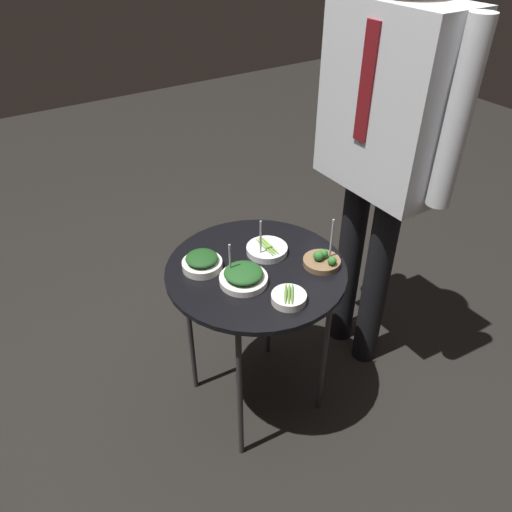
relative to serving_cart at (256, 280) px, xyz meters
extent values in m
plane|color=black|center=(0.00, 0.00, -0.63)|extent=(8.00, 8.00, 0.00)
cylinder|color=black|center=(0.00, 0.00, 0.04)|extent=(0.62, 0.62, 0.02)
cylinder|color=#2D2D2D|center=(0.19, -0.19, -0.30)|extent=(0.02, 0.02, 0.66)
cylinder|color=#2D2D2D|center=(-0.19, -0.19, -0.30)|extent=(0.02, 0.02, 0.66)
cylinder|color=#2D2D2D|center=(0.19, 0.19, -0.30)|extent=(0.02, 0.02, 0.66)
cylinder|color=#2D2D2D|center=(-0.19, 0.19, -0.30)|extent=(0.02, 0.02, 0.66)
cylinder|color=silver|center=(0.04, -0.08, 0.07)|extent=(0.16, 0.16, 0.02)
ellipsoid|color=#1E4C1E|center=(0.04, -0.08, 0.09)|extent=(0.13, 0.13, 0.03)
cylinder|color=#ADADB2|center=(0.01, -0.11, 0.13)|extent=(0.01, 0.01, 0.14)
cylinder|color=silver|center=(-0.05, 0.08, 0.07)|extent=(0.15, 0.15, 0.02)
ellipsoid|color=#7AA847|center=(-0.05, 0.09, 0.08)|extent=(0.12, 0.01, 0.01)
ellipsoid|color=#7AA847|center=(-0.05, 0.08, 0.08)|extent=(0.12, 0.01, 0.01)
ellipsoid|color=#7AA847|center=(-0.06, 0.07, 0.08)|extent=(0.12, 0.01, 0.01)
cylinder|color=#ADADB2|center=(-0.04, 0.04, 0.13)|extent=(0.01, 0.01, 0.15)
cylinder|color=silver|center=(-0.10, -0.15, 0.07)|extent=(0.14, 0.14, 0.03)
ellipsoid|color=#194219|center=(-0.10, -0.15, 0.10)|extent=(0.11, 0.11, 0.03)
cylinder|color=silver|center=(0.20, -0.01, 0.07)|extent=(0.11, 0.11, 0.03)
ellipsoid|color=#5B8938|center=(0.21, 0.00, 0.09)|extent=(0.08, 0.06, 0.01)
ellipsoid|color=#5B8938|center=(0.20, -0.01, 0.09)|extent=(0.08, 0.06, 0.01)
ellipsoid|color=#5B8938|center=(0.19, -0.02, 0.09)|extent=(0.08, 0.06, 0.01)
cylinder|color=brown|center=(0.11, 0.20, 0.06)|extent=(0.13, 0.13, 0.02)
sphere|color=#2D7028|center=(0.15, 0.21, 0.09)|extent=(0.03, 0.03, 0.03)
sphere|color=#2D7028|center=(0.10, 0.21, 0.09)|extent=(0.03, 0.03, 0.03)
sphere|color=#2D7028|center=(0.10, 0.19, 0.09)|extent=(0.04, 0.04, 0.04)
cylinder|color=#ADADB2|center=(0.11, 0.23, 0.14)|extent=(0.01, 0.01, 0.17)
cylinder|color=black|center=(-0.10, 0.54, -0.21)|extent=(0.10, 0.10, 0.84)
cylinder|color=black|center=(0.07, 0.54, -0.21)|extent=(0.10, 0.10, 0.84)
cube|color=silver|center=(-0.01, 0.54, 0.52)|extent=(0.47, 0.23, 0.63)
cube|color=maroon|center=(-0.01, 0.43, 0.60)|extent=(0.06, 0.01, 0.38)
cylinder|color=silver|center=(-0.29, 0.54, 0.55)|extent=(0.08, 0.08, 0.58)
cylinder|color=silver|center=(0.26, 0.54, 0.55)|extent=(0.08, 0.08, 0.58)
camera|label=1|loc=(1.14, -0.74, 1.09)|focal=35.00mm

